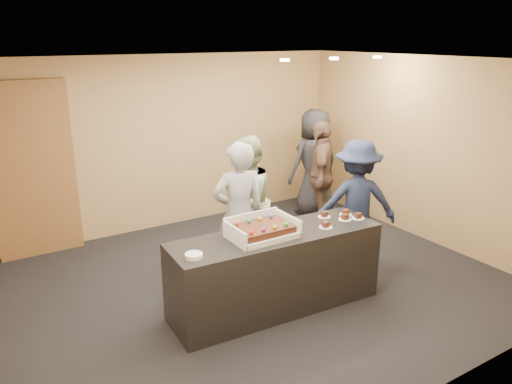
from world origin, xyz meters
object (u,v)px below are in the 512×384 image
(cake_box, at_px, (261,232))
(person_navy_man, at_px, (356,202))
(plate_stack, at_px, (194,256))
(person_dark_suit, at_px, (314,163))
(storage_cabinet, at_px, (32,170))
(sheet_cake, at_px, (262,229))
(person_server_grey, at_px, (239,214))
(person_brown_extra, at_px, (320,175))
(serving_counter, at_px, (276,271))
(person_sage_man, at_px, (246,203))

(cake_box, xyz_separation_m, person_navy_man, (1.78, 0.42, -0.10))
(plate_stack, distance_m, person_dark_suit, 4.03)
(storage_cabinet, distance_m, sheet_cake, 3.50)
(sheet_cake, xyz_separation_m, plate_stack, (-0.85, -0.08, -0.08))
(person_server_grey, height_order, person_dark_suit, person_dark_suit)
(sheet_cake, xyz_separation_m, person_brown_extra, (2.18, 1.69, -0.13))
(person_navy_man, distance_m, person_dark_suit, 1.89)
(cake_box, relative_size, person_navy_man, 0.42)
(serving_counter, relative_size, person_navy_man, 1.43)
(storage_cabinet, xyz_separation_m, person_server_grey, (1.93, -2.25, -0.31))
(storage_cabinet, height_order, person_brown_extra, storage_cabinet)
(person_server_grey, distance_m, person_sage_man, 0.50)
(sheet_cake, bearing_deg, plate_stack, -174.47)
(storage_cabinet, distance_m, cake_box, 3.48)
(person_navy_man, height_order, person_brown_extra, person_brown_extra)
(person_sage_man, distance_m, person_dark_suit, 2.27)
(person_navy_man, bearing_deg, serving_counter, 46.46)
(serving_counter, distance_m, person_dark_suit, 3.21)
(storage_cabinet, relative_size, person_sage_man, 1.38)
(person_navy_man, bearing_deg, storage_cabinet, -4.84)
(plate_stack, height_order, person_brown_extra, person_brown_extra)
(cake_box, distance_m, person_sage_man, 1.20)
(storage_cabinet, relative_size, plate_stack, 13.84)
(storage_cabinet, relative_size, person_brown_extra, 1.40)
(plate_stack, relative_size, person_sage_man, 0.10)
(person_navy_man, bearing_deg, person_brown_extra, -76.97)
(person_sage_man, distance_m, person_brown_extra, 1.80)
(serving_counter, xyz_separation_m, person_server_grey, (-0.03, 0.75, 0.45))
(sheet_cake, bearing_deg, person_sage_man, 67.24)
(plate_stack, xyz_separation_m, person_sage_man, (1.32, 1.21, -0.04))
(cake_box, height_order, person_server_grey, person_server_grey)
(sheet_cake, bearing_deg, person_brown_extra, 37.79)
(cake_box, distance_m, sheet_cake, 0.06)
(person_sage_man, relative_size, person_brown_extra, 1.02)
(person_sage_man, xyz_separation_m, person_dark_suit, (2.00, 1.08, 0.03))
(person_server_grey, bearing_deg, person_brown_extra, -143.55)
(storage_cabinet, height_order, sheet_cake, storage_cabinet)
(sheet_cake, bearing_deg, storage_cabinet, 120.70)
(person_dark_suit, bearing_deg, person_sage_man, 32.06)
(storage_cabinet, height_order, person_dark_suit, storage_cabinet)
(plate_stack, distance_m, person_server_grey, 1.30)
(plate_stack, relative_size, person_navy_man, 0.10)
(plate_stack, xyz_separation_m, person_brown_extra, (3.03, 1.77, -0.06))
(serving_counter, height_order, cake_box, cake_box)
(person_navy_man, bearing_deg, plate_stack, 42.23)
(serving_counter, xyz_separation_m, storage_cabinet, (-1.96, 3.00, 0.76))
(cake_box, bearing_deg, person_server_grey, 78.72)
(serving_counter, distance_m, storage_cabinet, 3.67)
(serving_counter, relative_size, person_dark_suit, 1.32)
(storage_cabinet, xyz_separation_m, plate_stack, (0.94, -3.09, -0.29))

